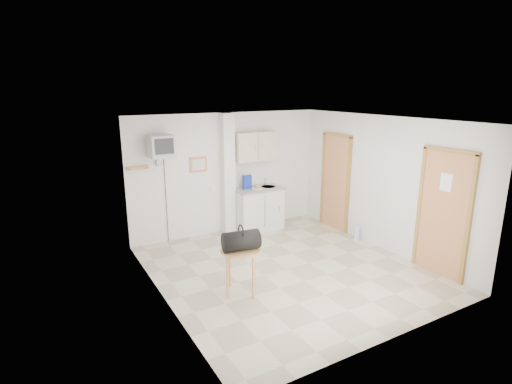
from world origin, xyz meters
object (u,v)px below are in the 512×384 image
crt_television (161,147)px  duffel_bag (241,240)px  water_bottle (357,233)px  round_table (241,255)px

crt_television → duffel_bag: 2.65m
crt_television → water_bottle: 4.18m
crt_television → duffel_bag: bearing=-80.7°
crt_television → round_table: (0.41, -2.34, -1.33)m
water_bottle → duffel_bag: bearing=-165.4°
duffel_bag → round_table: bearing=76.9°
duffel_bag → water_bottle: duffel_bag is taller
crt_television → water_bottle: crt_television is taller
round_table → water_bottle: round_table is taller
round_table → crt_television: bearing=99.9°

